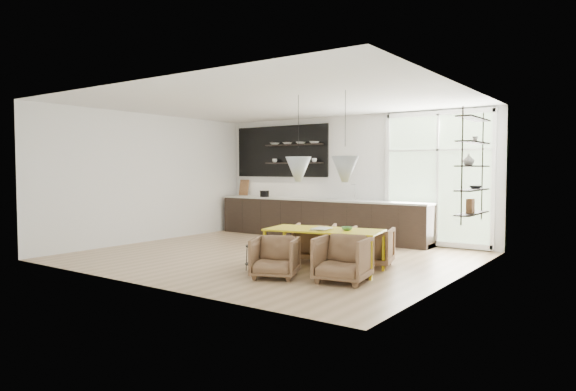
% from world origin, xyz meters
% --- Properties ---
extents(room, '(7.02, 6.01, 2.91)m').
position_xyz_m(room, '(0.58, 1.10, 1.46)').
color(room, tan).
rests_on(room, ground).
extents(kitchen_run, '(5.54, 0.69, 2.75)m').
position_xyz_m(kitchen_run, '(-0.69, 2.69, 0.60)').
color(kitchen_run, black).
rests_on(kitchen_run, ground).
extents(right_shelving, '(0.26, 1.22, 1.90)m').
position_xyz_m(right_shelving, '(3.36, 1.17, 1.65)').
color(right_shelving, black).
rests_on(right_shelving, ground).
extents(dining_table, '(1.98, 1.17, 0.68)m').
position_xyz_m(dining_table, '(1.53, -0.61, 0.63)').
color(dining_table, gold).
rests_on(dining_table, ground).
extents(armchair_back_left, '(0.97, 0.98, 0.68)m').
position_xyz_m(armchair_back_left, '(0.93, 0.05, 0.34)').
color(armchair_back_left, brown).
rests_on(armchair_back_left, ground).
extents(armchair_back_right, '(0.88, 0.90, 0.67)m').
position_xyz_m(armchair_back_right, '(1.98, 0.17, 0.34)').
color(armchair_back_right, brown).
rests_on(armchair_back_right, ground).
extents(armchair_front_left, '(0.89, 0.90, 0.62)m').
position_xyz_m(armchair_front_left, '(1.21, -1.50, 0.31)').
color(armchair_front_left, brown).
rests_on(armchair_front_left, ground).
extents(armchair_front_right, '(0.84, 0.86, 0.68)m').
position_xyz_m(armchair_front_right, '(2.20, -1.17, 0.34)').
color(armchair_front_right, brown).
rests_on(armchair_front_right, ground).
extents(wire_stool, '(0.33, 0.33, 0.42)m').
position_xyz_m(wire_stool, '(0.63, -1.27, 0.27)').
color(wire_stool, black).
rests_on(wire_stool, ground).
extents(table_book, '(0.27, 0.35, 0.03)m').
position_xyz_m(table_book, '(1.42, -0.71, 0.69)').
color(table_book, white).
rests_on(table_book, dining_table).
extents(table_bowl, '(0.22, 0.22, 0.06)m').
position_xyz_m(table_bowl, '(1.90, -0.51, 0.71)').
color(table_bowl, '#4B864B').
rests_on(table_bowl, dining_table).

